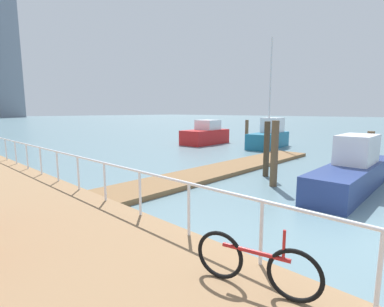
{
  "coord_description": "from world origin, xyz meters",
  "views": [
    {
      "loc": [
        -7.01,
        -1.36,
        2.84
      ],
      "look_at": [
        -0.07,
        5.22,
        1.41
      ],
      "focal_mm": 26.67,
      "sensor_mm": 36.0,
      "label": 1
    }
  ],
  "objects_px": {
    "moored_boat_2": "(206,135)",
    "bicycle_at_railing": "(255,264)",
    "moored_boat_0": "(353,171)",
    "moored_boat_1": "(269,136)"
  },
  "relations": [
    {
      "from": "moored_boat_2",
      "to": "bicycle_at_railing",
      "type": "relative_size",
      "value": 2.66
    },
    {
      "from": "moored_boat_1",
      "to": "moored_boat_2",
      "type": "distance_m",
      "value": 5.49
    },
    {
      "from": "moored_boat_2",
      "to": "moored_boat_1",
      "type": "bearing_deg",
      "value": -74.36
    },
    {
      "from": "moored_boat_0",
      "to": "moored_boat_2",
      "type": "xyz_separation_m",
      "value": [
        7.27,
        13.41,
        0.11
      ]
    },
    {
      "from": "moored_boat_2",
      "to": "bicycle_at_railing",
      "type": "distance_m",
      "value": 21.12
    },
    {
      "from": "moored_boat_1",
      "to": "bicycle_at_railing",
      "type": "bearing_deg",
      "value": -152.15
    },
    {
      "from": "moored_boat_0",
      "to": "bicycle_at_railing",
      "type": "xyz_separation_m",
      "value": [
        -8.28,
        -0.87,
        0.1
      ]
    },
    {
      "from": "moored_boat_1",
      "to": "moored_boat_2",
      "type": "bearing_deg",
      "value": 105.64
    },
    {
      "from": "moored_boat_0",
      "to": "moored_boat_2",
      "type": "bearing_deg",
      "value": 61.53
    },
    {
      "from": "moored_boat_0",
      "to": "bicycle_at_railing",
      "type": "height_order",
      "value": "moored_boat_0"
    }
  ]
}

